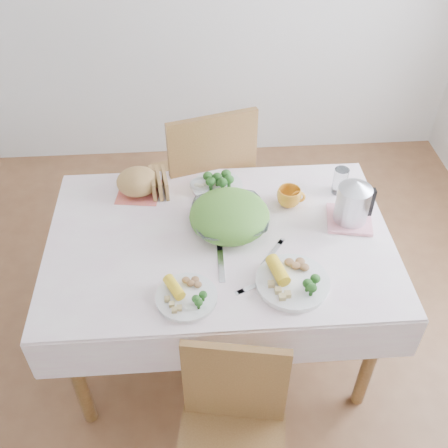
{
  "coord_description": "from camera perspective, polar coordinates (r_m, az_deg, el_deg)",
  "views": [
    {
      "loc": [
        -0.1,
        -1.65,
        2.34
      ],
      "look_at": [
        0.02,
        0.02,
        0.82
      ],
      "focal_mm": 42.0,
      "sensor_mm": 36.0,
      "label": 1
    }
  ],
  "objects": [
    {
      "name": "fork_right",
      "position": [
        2.23,
        5.31,
        -3.13
      ],
      "size": [
        0.12,
        0.16,
        0.0
      ],
      "primitive_type": "cube",
      "rotation": [
        0.0,
        0.0,
        -0.62
      ],
      "color": "silver",
      "rests_on": "tablecloth"
    },
    {
      "name": "dinner_plate_right",
      "position": [
        2.11,
        7.46,
        -6.34
      ],
      "size": [
        0.32,
        0.32,
        0.02
      ],
      "primitive_type": "cylinder",
      "rotation": [
        0.0,
        0.0,
        -0.1
      ],
      "color": "white",
      "rests_on": "tablecloth"
    },
    {
      "name": "glass_tumbler",
      "position": [
        2.55,
        12.53,
        4.59
      ],
      "size": [
        0.07,
        0.07,
        0.13
      ],
      "primitive_type": "cylinder",
      "rotation": [
        0.0,
        0.0,
        0.07
      ],
      "color": "white",
      "rests_on": "tablecloth"
    },
    {
      "name": "dinner_plate_left",
      "position": [
        2.05,
        -4.1,
        -7.96
      ],
      "size": [
        0.27,
        0.27,
        0.02
      ],
      "primitive_type": "cylinder",
      "rotation": [
        0.0,
        0.0,
        0.12
      ],
      "color": "white",
      "rests_on": "tablecloth"
    },
    {
      "name": "floor",
      "position": [
        2.87,
        -0.38,
        -12.5
      ],
      "size": [
        3.6,
        3.6,
        0.0
      ],
      "primitive_type": "plane",
      "color": "brown",
      "rests_on": "ground"
    },
    {
      "name": "electric_kettle",
      "position": [
        2.36,
        13.89,
        2.54
      ],
      "size": [
        0.18,
        0.18,
        0.21
      ],
      "primitive_type": "cylinder",
      "rotation": [
        0.0,
        0.0,
        -0.27
      ],
      "color": "#B2B5BA",
      "rests_on": "pink_tray"
    },
    {
      "name": "yellow_mug",
      "position": [
        2.44,
        7.08,
        2.93
      ],
      "size": [
        0.14,
        0.14,
        0.09
      ],
      "primitive_type": "imported",
      "rotation": [
        0.0,
        0.0,
        -0.25
      ],
      "color": "orange",
      "rests_on": "tablecloth"
    },
    {
      "name": "fork_left",
      "position": [
        2.18,
        -0.34,
        -4.27
      ],
      "size": [
        0.03,
        0.21,
        0.0
      ],
      "primitive_type": "cube",
      "rotation": [
        0.0,
        0.0,
        -0.01
      ],
      "color": "silver",
      "rests_on": "tablecloth"
    },
    {
      "name": "bread_loaf",
      "position": [
        2.52,
        -9.36,
        4.47
      ],
      "size": [
        0.25,
        0.25,
        0.12
      ],
      "primitive_type": "ellipsoid",
      "rotation": [
        0.0,
        0.0,
        -0.37
      ],
      "color": "olive",
      "rests_on": "napkin"
    },
    {
      "name": "broccoli_plate",
      "position": [
        2.54,
        -0.74,
        4.04
      ],
      "size": [
        0.26,
        0.26,
        0.02
      ],
      "primitive_type": "cylinder",
      "rotation": [
        0.0,
        0.0,
        0.05
      ],
      "color": "beige",
      "rests_on": "tablecloth"
    },
    {
      "name": "chair_far",
      "position": [
        3.02,
        -2.42,
        3.85
      ],
      "size": [
        0.59,
        0.59,
        1.06
      ],
      "primitive_type": "cube",
      "rotation": [
        0.0,
        0.0,
        3.41
      ],
      "color": "brown",
      "rests_on": "floor"
    },
    {
      "name": "dining_table",
      "position": [
        2.57,
        -0.42,
        -7.67
      ],
      "size": [
        1.4,
        0.9,
        0.75
      ],
      "primitive_type": "cube",
      "color": "brown",
      "rests_on": "floor"
    },
    {
      "name": "salad_bowl",
      "position": [
        2.31,
        0.6,
        0.46
      ],
      "size": [
        0.36,
        0.36,
        0.08
      ],
      "primitive_type": "imported",
      "rotation": [
        0.0,
        0.0,
        0.09
      ],
      "color": "white",
      "rests_on": "tablecloth"
    },
    {
      "name": "tablecloth",
      "position": [
        2.29,
        -0.46,
        -1.54
      ],
      "size": [
        1.5,
        1.0,
        0.01
      ],
      "primitive_type": "cube",
      "color": "white",
      "rests_on": "dining_table"
    },
    {
      "name": "knife",
      "position": [
        2.1,
        3.63,
        -6.64
      ],
      "size": [
        0.17,
        0.09,
        0.0
      ],
      "primitive_type": "cube",
      "rotation": [
        0.0,
        0.0,
        1.98
      ],
      "color": "silver",
      "rests_on": "tablecloth"
    },
    {
      "name": "pink_tray",
      "position": [
        2.43,
        13.46,
        0.49
      ],
      "size": [
        0.23,
        0.23,
        0.02
      ],
      "primitive_type": "cube",
      "rotation": [
        0.0,
        0.0,
        -0.18
      ],
      "color": "pink",
      "rests_on": "tablecloth"
    },
    {
      "name": "napkin",
      "position": [
        2.56,
        -9.23,
        3.48
      ],
      "size": [
        0.23,
        0.23,
        0.0
      ],
      "primitive_type": "cube",
      "rotation": [
        0.0,
        0.0,
        -0.14
      ],
      "color": "#EB6A5C",
      "rests_on": "tablecloth"
    },
    {
      "name": "fruit_bowl",
      "position": [
        2.53,
        -2.51,
        4.09
      ],
      "size": [
        0.12,
        0.12,
        0.03
      ],
      "primitive_type": "imported",
      "rotation": [
        0.0,
        0.0,
        -0.14
      ],
      "color": "white",
      "rests_on": "tablecloth"
    }
  ]
}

